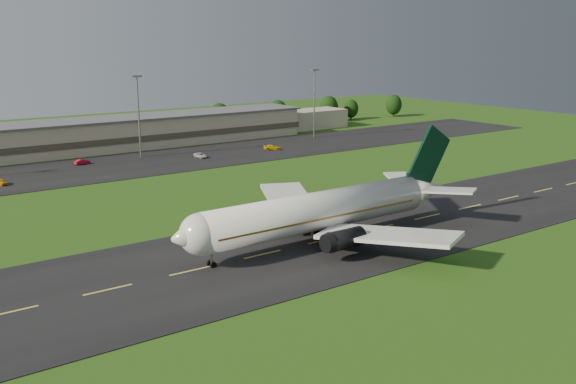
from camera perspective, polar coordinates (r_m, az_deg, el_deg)
ground at (r=95.27m, az=3.28°, el=-4.35°), size 360.00×360.00×0.00m
taxiway at (r=95.26m, az=3.28°, el=-4.32°), size 220.00×30.00×0.10m
apron at (r=156.24m, az=-13.48°, el=2.41°), size 260.00×30.00×0.10m
airliner at (r=93.52m, az=2.97°, el=-1.71°), size 51.24×42.18×15.57m
terminal at (r=180.13m, az=-14.60°, el=5.06°), size 145.00×16.00×8.40m
light_mast_centre at (r=163.62m, az=-13.17°, el=7.41°), size 2.40×1.20×20.35m
light_mast_east at (r=191.35m, az=2.36°, el=8.60°), size 2.40×1.20×20.35m
tree_line at (r=197.95m, az=-9.88°, el=6.25°), size 196.36×8.84×9.33m
service_vehicle_a at (r=142.77m, az=-24.12°, el=0.82°), size 2.09×3.77×1.21m
service_vehicle_b at (r=159.09m, az=-17.83°, el=2.57°), size 3.84×1.90×1.21m
service_vehicle_c at (r=161.53m, az=-7.80°, el=3.25°), size 2.00×4.26×1.18m
service_vehicle_d at (r=171.57m, az=-1.43°, el=4.00°), size 4.89×3.64×1.32m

